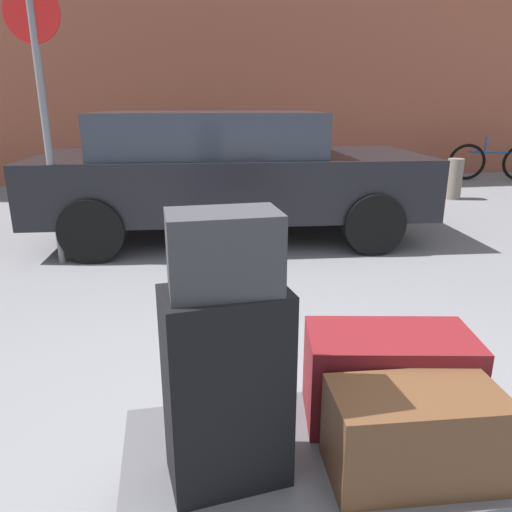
{
  "coord_description": "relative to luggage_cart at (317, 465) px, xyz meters",
  "views": [
    {
      "loc": [
        -0.48,
        -1.38,
        1.52
      ],
      "look_at": [
        0.0,
        1.2,
        0.69
      ],
      "focal_mm": 34.21,
      "sensor_mm": 36.0,
      "label": 1
    }
  ],
  "objects": [
    {
      "name": "parked_car",
      "position": [
        0.21,
        4.2,
        0.49
      ],
      "size": [
        4.44,
        2.22,
        1.42
      ],
      "color": "black",
      "rests_on": "ground_plane"
    },
    {
      "name": "no_parking_sign",
      "position": [
        -1.53,
        3.5,
        1.27
      ],
      "size": [
        0.49,
        0.13,
        2.5
      ],
      "color": "slate",
      "rests_on": "ground_plane"
    },
    {
      "name": "suitcase_black_center",
      "position": [
        -0.33,
        -0.06,
        0.4
      ],
      "size": [
        0.4,
        0.28,
        0.66
      ],
      "primitive_type": "cube",
      "rotation": [
        0.0,
        0.0,
        0.12
      ],
      "color": "black",
      "rests_on": "luggage_cart"
    },
    {
      "name": "bollard_kerb_near",
      "position": [
        2.57,
        5.82,
        0.06
      ],
      "size": [
        0.25,
        0.25,
        0.65
      ],
      "primitive_type": "cylinder",
      "color": "#72665B",
      "rests_on": "ground_plane"
    },
    {
      "name": "duffel_bag_maroon_rear_right",
      "position": [
        0.32,
        0.14,
        0.25
      ],
      "size": [
        0.67,
        0.43,
        0.36
      ],
      "primitive_type": "cube",
      "rotation": [
        0.0,
        0.0,
        -0.19
      ],
      "color": "maroon",
      "rests_on": "luggage_cart"
    },
    {
      "name": "bollard_kerb_mid",
      "position": [
        4.14,
        5.82,
        0.06
      ],
      "size": [
        0.25,
        0.25,
        0.65
      ],
      "primitive_type": "cylinder",
      "color": "#72665B",
      "rests_on": "ground_plane"
    },
    {
      "name": "duffel_bag_charcoal_topmost_pile",
      "position": [
        -0.33,
        -0.06,
        0.85
      ],
      "size": [
        0.33,
        0.21,
        0.24
      ],
      "primitive_type": "cube",
      "rotation": [
        0.0,
        0.0,
        0.03
      ],
      "color": "#2D2D33",
      "rests_on": "suitcase_black_center"
    },
    {
      "name": "duffel_bag_brown_rear_left",
      "position": [
        0.27,
        -0.17,
        0.23
      ],
      "size": [
        0.57,
        0.33,
        0.31
      ],
      "primitive_type": "cube",
      "rotation": [
        0.0,
        0.0,
        -0.08
      ],
      "color": "#51331E",
      "rests_on": "luggage_cart"
    },
    {
      "name": "bicycle_leaning",
      "position": [
        6.06,
        7.5,
        0.1
      ],
      "size": [
        1.69,
        0.61,
        0.96
      ],
      "color": "black",
      "rests_on": "ground_plane"
    },
    {
      "name": "luggage_cart",
      "position": [
        0.0,
        0.0,
        0.0
      ],
      "size": [
        1.36,
        0.72,
        0.34
      ],
      "color": "#4C4C51",
      "rests_on": "ground_plane"
    }
  ]
}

